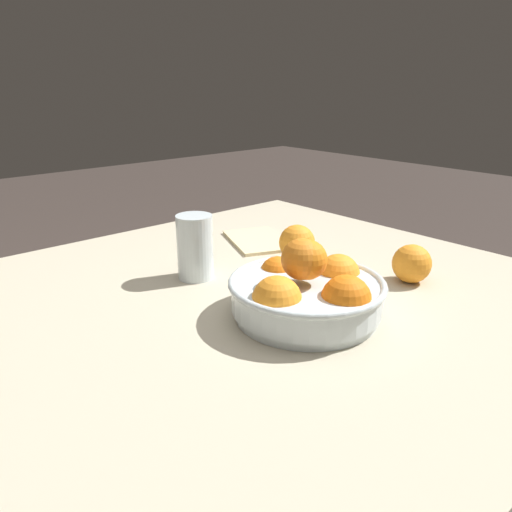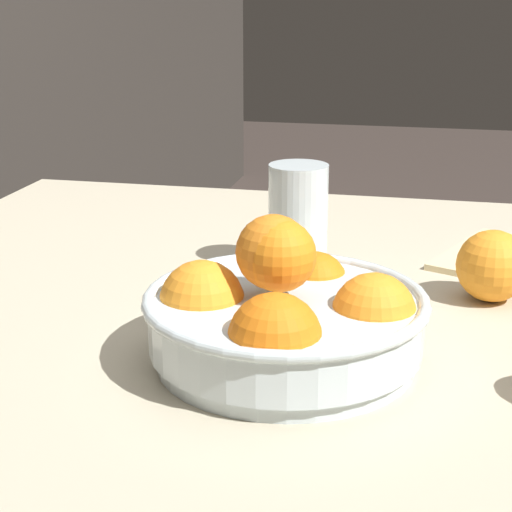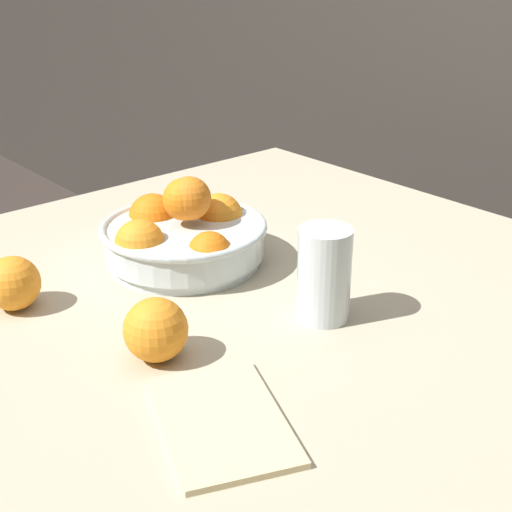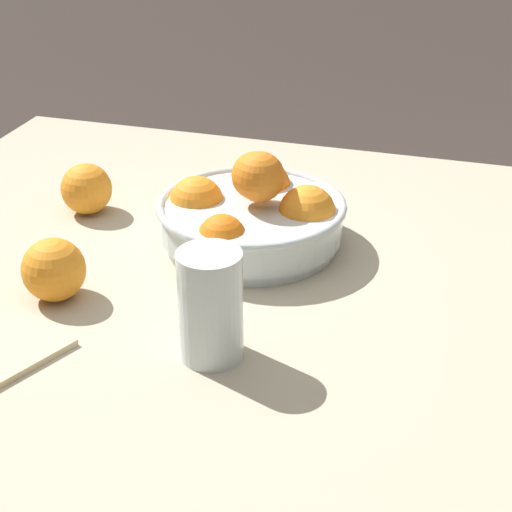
# 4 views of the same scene
# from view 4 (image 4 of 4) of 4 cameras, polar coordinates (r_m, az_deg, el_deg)

# --- Properties ---
(dining_table) EXTENTS (1.10, 1.17, 0.76)m
(dining_table) POSITION_cam_4_polar(r_m,az_deg,el_deg) (1.17, -2.19, -5.40)
(dining_table) COLOR #B7AD93
(dining_table) RESTS_ON ground_plane
(fruit_bowl) EXTENTS (0.27, 0.27, 0.14)m
(fruit_bowl) POSITION_cam_4_polar(r_m,az_deg,el_deg) (1.22, -0.29, 2.84)
(fruit_bowl) COLOR silver
(fruit_bowl) RESTS_ON dining_table
(juice_glass) EXTENTS (0.07, 0.07, 0.13)m
(juice_glass) POSITION_cam_4_polar(r_m,az_deg,el_deg) (0.97, -3.05, -3.53)
(juice_glass) COLOR #F4A314
(juice_glass) RESTS_ON dining_table
(orange_loose_near_bowl) EXTENTS (0.08, 0.08, 0.08)m
(orange_loose_near_bowl) POSITION_cam_4_polar(r_m,az_deg,el_deg) (1.12, -13.34, -0.89)
(orange_loose_near_bowl) COLOR orange
(orange_loose_near_bowl) RESTS_ON dining_table
(orange_loose_front) EXTENTS (0.08, 0.08, 0.08)m
(orange_loose_front) POSITION_cam_4_polar(r_m,az_deg,el_deg) (1.35, -11.24, 4.42)
(orange_loose_front) COLOR orange
(orange_loose_front) RESTS_ON dining_table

